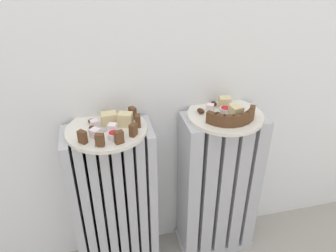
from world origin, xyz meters
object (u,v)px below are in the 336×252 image
at_px(plate_left, 107,130).
at_px(jam_bowl_right, 225,110).
at_px(jam_bowl_left, 114,135).
at_px(radiator_left, 115,204).
at_px(radiator_right, 218,187).
at_px(plate_right, 225,115).
at_px(fork, 101,135).

relative_size(plate_left, jam_bowl_right, 6.58).
bearing_deg(jam_bowl_right, jam_bowl_left, -170.17).
xyz_separation_m(radiator_left, radiator_right, (0.39, 0.00, 0.00)).
height_order(plate_left, plate_right, same).
bearing_deg(radiator_right, plate_right, 180.00).
bearing_deg(plate_right, radiator_left, 180.00).
distance_m(radiator_left, jam_bowl_right, 0.51).
height_order(plate_left, jam_bowl_right, jam_bowl_right).
relative_size(radiator_left, jam_bowl_left, 16.67).
height_order(radiator_left, plate_right, plate_right).
height_order(jam_bowl_left, jam_bowl_right, jam_bowl_right).
height_order(jam_bowl_left, fork, jam_bowl_left).
bearing_deg(jam_bowl_left, plate_right, 9.88).
height_order(plate_right, fork, fork).
xyz_separation_m(radiator_left, jam_bowl_left, (0.02, -0.06, 0.33)).
distance_m(radiator_right, plate_right, 0.31).
bearing_deg(radiator_left, plate_left, 0.00).
bearing_deg(jam_bowl_right, radiator_left, 179.93).
height_order(plate_left, fork, fork).
distance_m(plate_left, fork, 0.05).
distance_m(jam_bowl_left, fork, 0.05).
relative_size(plate_right, fork, 2.35).
xyz_separation_m(plate_right, fork, (-0.41, -0.04, 0.01)).
distance_m(radiator_left, radiator_right, 0.39).
height_order(radiator_right, jam_bowl_left, jam_bowl_left).
bearing_deg(radiator_right, jam_bowl_right, -151.13).
relative_size(radiator_left, jam_bowl_right, 15.80).
xyz_separation_m(jam_bowl_left, fork, (-0.04, 0.02, -0.01)).
bearing_deg(plate_right, plate_left, 180.00).
distance_m(plate_left, jam_bowl_right, 0.39).
distance_m(radiator_right, jam_bowl_left, 0.50).
bearing_deg(plate_left, jam_bowl_right, -0.07).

